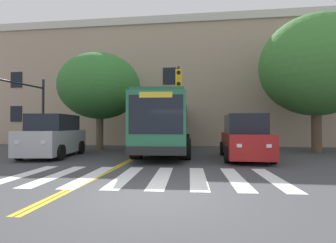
% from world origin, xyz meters
% --- Properties ---
extents(ground_plane, '(120.00, 120.00, 0.00)m').
position_xyz_m(ground_plane, '(0.00, 0.00, 0.00)').
color(ground_plane, '#424244').
extents(crosswalk, '(8.90, 4.16, 0.01)m').
position_xyz_m(crosswalk, '(-0.75, 2.31, 0.00)').
color(crosswalk, white).
rests_on(crosswalk, ground).
extents(lane_line_yellow_inner, '(0.12, 36.00, 0.01)m').
position_xyz_m(lane_line_yellow_inner, '(-2.35, 16.31, 0.00)').
color(lane_line_yellow_inner, gold).
rests_on(lane_line_yellow_inner, ground).
extents(lane_line_yellow_outer, '(0.12, 36.00, 0.01)m').
position_xyz_m(lane_line_yellow_outer, '(-2.19, 16.31, 0.00)').
color(lane_line_yellow_outer, gold).
rests_on(lane_line_yellow_outer, ground).
extents(city_bus, '(3.44, 11.35, 3.33)m').
position_xyz_m(city_bus, '(-1.08, 10.20, 1.82)').
color(city_bus, '#28704C').
rests_on(city_bus, ground).
extents(car_silver_near_lane, '(2.67, 4.95, 2.25)m').
position_xyz_m(car_silver_near_lane, '(-6.76, 7.09, 1.07)').
color(car_silver_near_lane, '#B7BABF').
rests_on(car_silver_near_lane, ground).
extents(car_red_far_lane, '(2.23, 5.19, 2.22)m').
position_xyz_m(car_red_far_lane, '(3.25, 7.42, 1.05)').
color(car_red_far_lane, '#AD1E1E').
rests_on(car_red_far_lane, ground).
extents(car_tan_behind_bus, '(2.26, 5.14, 2.31)m').
position_xyz_m(car_tan_behind_bus, '(-0.62, 19.38, 1.10)').
color(car_tan_behind_bus, tan).
rests_on(car_tan_behind_bus, ground).
extents(traffic_light_far_corner, '(0.64, 4.12, 4.66)m').
position_xyz_m(traffic_light_far_corner, '(-9.23, 7.85, 3.08)').
color(traffic_light_far_corner, '#28282D').
rests_on(traffic_light_far_corner, ground).
extents(traffic_light_overhead, '(0.56, 3.03, 5.40)m').
position_xyz_m(traffic_light_overhead, '(-0.28, 9.60, 3.53)').
color(traffic_light_overhead, '#28282D').
rests_on(traffic_light_overhead, ground).
extents(street_tree_curbside_large, '(7.09, 6.61, 8.55)m').
position_xyz_m(street_tree_curbside_large, '(8.20, 11.22, 5.40)').
color(street_tree_curbside_large, brown).
rests_on(street_tree_curbside_large, ground).
extents(street_tree_curbside_small, '(6.46, 6.83, 6.60)m').
position_xyz_m(street_tree_curbside_small, '(-5.79, 11.07, 4.35)').
color(street_tree_curbside_small, brown).
rests_on(street_tree_curbside_small, ground).
extents(building_facade, '(34.61, 8.40, 10.91)m').
position_xyz_m(building_facade, '(-1.51, 19.53, 5.46)').
color(building_facade, tan).
rests_on(building_facade, ground).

